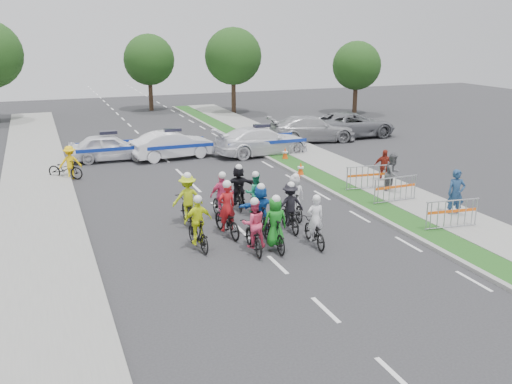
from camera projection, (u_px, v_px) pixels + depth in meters
name	position (u px, v px, depth m)	size (l,w,h in m)	color
ground	(278.00, 265.00, 16.82)	(90.00, 90.00, 0.00)	#28282B
curb_right	(344.00, 199.00, 23.05)	(0.20, 60.00, 0.12)	gray
grass_strip	(359.00, 198.00, 23.30)	(1.20, 60.00, 0.11)	#214C18
sidewalk_right	(397.00, 193.00, 23.92)	(2.40, 60.00, 0.13)	gray
sidewalk_left	(40.00, 235.00, 19.02)	(3.00, 60.00, 0.13)	gray
rider_0	(314.00, 228.00, 18.19)	(0.75, 1.73, 1.72)	black
rider_1	(275.00, 229.00, 17.75)	(0.78, 1.76, 1.83)	black
rider_2	(253.00, 232.00, 17.62)	(0.80, 1.81, 1.79)	black
rider_3	(198.00, 228.00, 17.84)	(0.93, 1.75, 1.80)	black
rider_4	(290.00, 211.00, 19.53)	(1.01, 1.76, 1.75)	black
rider_5	(260.00, 213.00, 19.10)	(1.44, 1.73, 1.81)	black
rider_6	(227.00, 217.00, 19.06)	(0.86, 1.96, 1.94)	black
rider_7	(294.00, 201.00, 20.69)	(0.75, 1.68, 1.74)	black
rider_8	(255.00, 200.00, 20.94)	(0.89, 1.80, 1.76)	black
rider_9	(222.00, 201.00, 20.57)	(0.95, 1.78, 1.83)	black
rider_10	(188.00, 204.00, 20.04)	(1.10, 1.93, 1.95)	black
rider_11	(238.00, 190.00, 21.84)	(1.48, 1.76, 1.79)	black
police_car_0	(109.00, 147.00, 29.89)	(1.66, 4.13, 1.41)	white
police_car_1	(173.00, 145.00, 30.36)	(1.54, 4.42, 1.46)	white
police_car_2	(262.00, 141.00, 31.24)	(2.15, 5.28, 1.53)	white
civilian_sedan	(312.00, 129.00, 34.91)	(2.18, 5.37, 1.56)	#A2A3A7
civilian_suv	(351.00, 125.00, 36.31)	(2.64, 5.72, 1.59)	slate
spectator_0	(456.00, 194.00, 20.83)	(0.66, 0.43, 1.80)	navy
spectator_1	(393.00, 174.00, 23.84)	(0.83, 0.65, 1.72)	#505055
spectator_2	(384.00, 166.00, 25.49)	(0.90, 0.38, 1.54)	maroon
marshal_hiviz	(70.00, 162.00, 26.19)	(1.00, 0.58, 1.55)	yellow
barrier_0	(452.00, 216.00, 19.47)	(2.00, 0.50, 1.12)	#A5A8AD
barrier_1	(395.00, 191.00, 22.45)	(2.00, 0.50, 1.12)	#A5A8AD
barrier_2	(368.00, 178.00, 24.25)	(2.00, 0.50, 1.12)	#A5A8AD
cone_0	(301.00, 170.00, 26.66)	(0.40, 0.40, 0.70)	#F24C0C
cone_1	(285.00, 154.00, 29.97)	(0.40, 0.40, 0.70)	#F24C0C
parked_bike	(65.00, 169.00, 26.30)	(0.61, 1.76, 0.93)	black
tree_1	(233.00, 56.00, 45.56)	(4.55, 4.55, 6.82)	#382619
tree_2	(357.00, 66.00, 45.30)	(3.85, 3.85, 5.77)	#382619
tree_4	(149.00, 60.00, 47.15)	(4.20, 4.20, 6.30)	#382619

